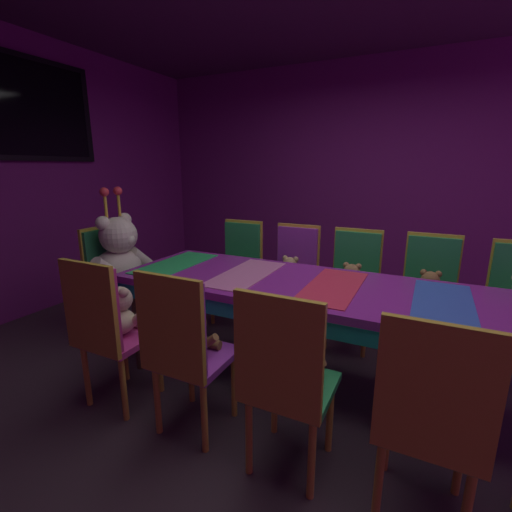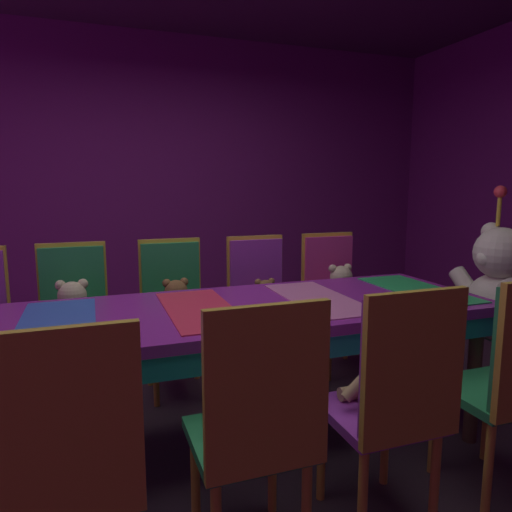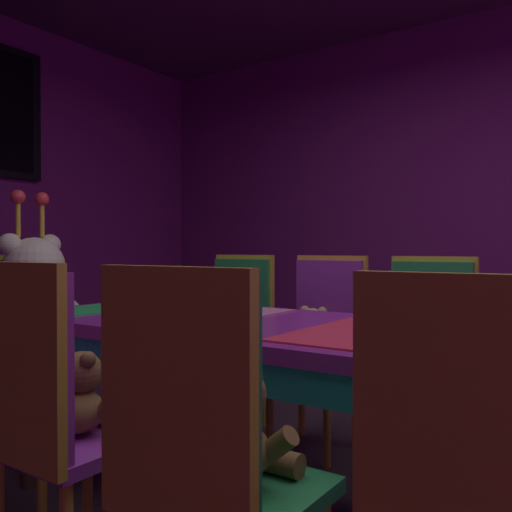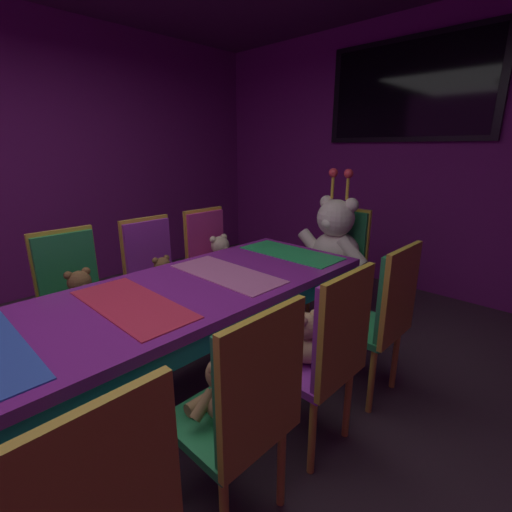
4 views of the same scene
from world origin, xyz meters
TOP-DOWN VIEW (x-y plane):
  - ground_plane at (0.00, 0.00)m, footprint 7.90×7.90m
  - wall_back at (0.00, 3.20)m, footprint 5.20×0.12m
  - wall_right at (2.60, 0.00)m, footprint 0.12×6.40m
  - banquet_table at (0.00, -0.00)m, footprint 0.90×3.01m
  - chair_left_1 at (-0.85, -0.60)m, footprint 0.42×0.41m
  - teddy_left_1 at (-0.70, -0.60)m, footprint 0.27×0.35m
  - chair_left_2 at (-0.85, 0.01)m, footprint 0.42×0.41m
  - teddy_left_2 at (-0.70, 0.01)m, footprint 0.24×0.31m
  - chair_left_3 at (-0.83, 0.60)m, footprint 0.42×0.41m
  - teddy_left_3 at (-0.69, 0.60)m, footprint 0.21×0.27m
  - chair_left_4 at (-0.83, 1.18)m, footprint 0.42×0.41m
  - teddy_left_4 at (-0.69, 1.18)m, footprint 0.26×0.34m
  - chair_right_1 at (0.85, -0.57)m, footprint 0.42×0.41m
  - teddy_right_1 at (0.70, -0.57)m, footprint 0.23×0.29m
  - chair_right_2 at (0.81, 0.01)m, footprint 0.42×0.41m
  - teddy_right_2 at (0.67, 0.01)m, footprint 0.22×0.29m
  - chair_right_3 at (0.81, 0.56)m, footprint 0.42×0.41m
  - teddy_right_3 at (0.67, 0.56)m, footprint 0.22×0.29m
  - chair_right_4 at (0.82, 1.14)m, footprint 0.42×0.41m
  - throne_chair at (0.00, 2.05)m, footprint 0.41×0.42m
  - king_teddy_bear at (0.00, 1.88)m, footprint 0.68×0.53m
  - wall_tv at (0.00, 3.11)m, footprint 1.70×0.06m

SIDE VIEW (x-z plane):
  - ground_plane at x=0.00m, z-range 0.00..0.00m
  - teddy_left_3 at x=-0.69m, z-range 0.44..0.70m
  - teddy_right_3 at x=0.67m, z-range 0.44..0.71m
  - teddy_right_2 at x=0.67m, z-range 0.44..0.71m
  - teddy_right_1 at x=0.70m, z-range 0.44..0.72m
  - teddy_left_2 at x=-0.70m, z-range 0.44..0.73m
  - teddy_left_4 at x=-0.69m, z-range 0.44..0.76m
  - chair_left_1 at x=-0.85m, z-range 0.10..1.09m
  - chair_left_2 at x=-0.85m, z-range 0.10..1.09m
  - chair_left_3 at x=-0.83m, z-range 0.10..1.09m
  - chair_left_4 at x=-0.83m, z-range 0.10..1.09m
  - chair_right_1 at x=0.85m, z-range 0.10..1.09m
  - chair_right_2 at x=0.81m, z-range 0.10..1.09m
  - chair_right_3 at x=0.81m, z-range 0.10..1.09m
  - chair_right_4 at x=0.82m, z-range 0.10..1.09m
  - throne_chair at x=0.00m, z-range 0.10..1.09m
  - teddy_left_1 at x=-0.70m, z-range 0.43..0.76m
  - banquet_table at x=0.00m, z-range 0.28..1.03m
  - king_teddy_bear at x=0.00m, z-range 0.30..1.18m
  - wall_back at x=0.00m, z-range 0.00..2.80m
  - wall_right at x=2.60m, z-range 0.00..2.80m
  - wall_tv at x=0.00m, z-range 1.56..2.54m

